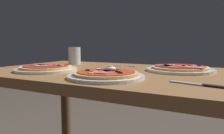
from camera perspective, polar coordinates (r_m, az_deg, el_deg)
The scene contains 7 objects.
dining_table at distance 1.04m, azimuth 0.51°, elevation -7.64°, with size 1.26×0.76×0.76m.
pizza_foreground at distance 0.80m, azimuth -1.59°, elevation -2.10°, with size 0.29×0.29×0.05m.
pizza_across_left at distance 1.05m, azimuth 17.70°, elevation -0.43°, with size 0.31×0.31×0.03m.
pizza_across_right at distance 1.06m, azimuth -17.23°, elevation -0.35°, with size 0.29×0.29×0.03m.
water_glass_near at distance 1.38m, azimuth -10.01°, elevation 2.75°, with size 0.08×0.08×0.11m.
fork at distance 1.22m, azimuth 2.20°, elevation 0.30°, with size 0.16×0.04×0.00m.
knife at distance 0.70m, azimuth 23.55°, elevation -4.46°, with size 0.19×0.07×0.01m.
Camera 1 is at (0.46, -0.90, 0.88)m, focal length 34.13 mm.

